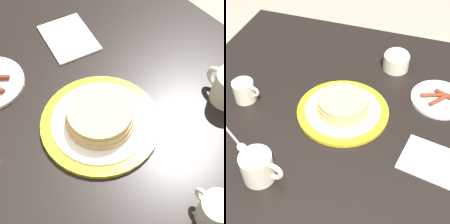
% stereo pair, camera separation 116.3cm
% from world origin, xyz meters
% --- Properties ---
extents(dining_table, '(1.19, 1.02, 0.73)m').
position_xyz_m(dining_table, '(0.00, 0.00, 0.62)').
color(dining_table, black).
rests_on(dining_table, ground_plane).
extents(pancake_plate, '(0.29, 0.29, 0.06)m').
position_xyz_m(pancake_plate, '(-0.04, 0.00, 0.75)').
color(pancake_plate, gold).
rests_on(pancake_plate, dining_table).
extents(side_plate_bacon, '(0.18, 0.18, 0.02)m').
position_xyz_m(side_plate_bacon, '(0.24, 0.15, 0.74)').
color(side_plate_bacon, silver).
rests_on(side_plate_bacon, dining_table).
extents(coffee_mug, '(0.12, 0.08, 0.08)m').
position_xyz_m(coffee_mug, '(-0.17, -0.30, 0.77)').
color(coffee_mug, beige).
rests_on(coffee_mug, dining_table).
extents(creamer_pitcher, '(0.10, 0.07, 0.08)m').
position_xyz_m(creamer_pitcher, '(-0.36, -0.04, 0.77)').
color(creamer_pitcher, beige).
rests_on(creamer_pitcher, dining_table).
extents(sugar_bowl, '(0.09, 0.09, 0.09)m').
position_xyz_m(sugar_bowl, '(0.07, 0.28, 0.77)').
color(sugar_bowl, beige).
rests_on(sugar_bowl, dining_table).
extents(napkin, '(0.20, 0.16, 0.01)m').
position_xyz_m(napkin, '(0.26, -0.11, 0.73)').
color(napkin, white).
rests_on(napkin, dining_table).
extents(spoon, '(0.13, 0.09, 0.01)m').
position_xyz_m(spoon, '(-0.29, -0.22, 0.73)').
color(spoon, silver).
rests_on(spoon, dining_table).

